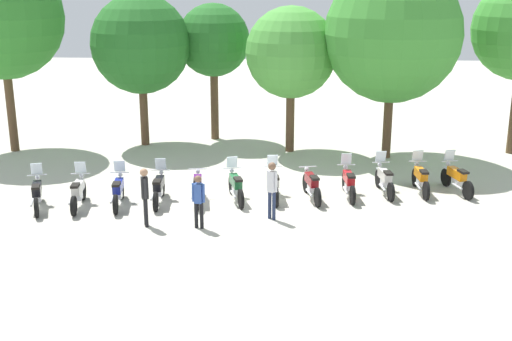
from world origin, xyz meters
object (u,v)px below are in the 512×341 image
at_px(motorcycle_4, 198,187).
at_px(tree_4, 393,34).
at_px(motorcycle_9, 384,179).
at_px(motorcycle_0, 37,193).
at_px(motorcycle_11, 457,178).
at_px(tree_3, 291,53).
at_px(motorcycle_7, 311,185).
at_px(person_2, 198,198).
at_px(motorcycle_3, 159,188).
at_px(motorcycle_2, 118,191).
at_px(tree_2, 213,41).
at_px(person_1, 145,192).
at_px(person_0, 272,186).
at_px(tree_1, 141,44).
at_px(motorcycle_6, 274,184).
at_px(motorcycle_8, 349,182).
at_px(motorcycle_10, 421,178).
at_px(tree_0, 1,18).
at_px(motorcycle_5, 236,186).
at_px(motorcycle_1, 78,192).

bearing_deg(motorcycle_4, tree_4, -56.21).
bearing_deg(motorcycle_9, motorcycle_0, 92.86).
distance_m(motorcycle_11, tree_3, 8.69).
distance_m(motorcycle_7, person_2, 4.46).
height_order(motorcycle_3, motorcycle_4, motorcycle_3).
xyz_separation_m(motorcycle_2, tree_2, (1.98, 9.48, 3.95)).
distance_m(motorcycle_11, person_1, 10.74).
height_order(person_0, tree_1, tree_1).
xyz_separation_m(motorcycle_6, motorcycle_7, (1.26, 0.03, -0.01)).
height_order(motorcycle_8, motorcycle_10, same).
bearing_deg(motorcycle_9, motorcycle_3, 92.45).
relative_size(motorcycle_2, tree_4, 0.28).
bearing_deg(motorcycle_2, motorcycle_6, -86.35).
relative_size(motorcycle_0, person_0, 1.16).
height_order(motorcycle_3, person_2, person_2).
bearing_deg(tree_0, motorcycle_3, -39.91).
height_order(motorcycle_7, motorcycle_8, motorcycle_8).
distance_m(motorcycle_5, person_1, 3.55).
bearing_deg(motorcycle_10, person_2, 114.35).
bearing_deg(tree_0, person_1, -47.89).
bearing_deg(motorcycle_0, person_0, -111.92).
xyz_separation_m(tree_0, tree_2, (8.35, 2.75, -1.12)).
height_order(motorcycle_8, tree_3, tree_3).
bearing_deg(motorcycle_9, motorcycle_8, 99.38).
bearing_deg(motorcycle_6, motorcycle_10, -86.83).
bearing_deg(motorcycle_7, motorcycle_3, 84.79).
bearing_deg(person_0, motorcycle_7, 4.97).
distance_m(motorcycle_8, person_0, 3.46).
xyz_separation_m(tree_0, tree_1, (5.37, 1.44, -1.17)).
xyz_separation_m(motorcycle_6, tree_3, (0.44, 6.37, 3.67)).
relative_size(motorcycle_5, tree_3, 0.35).
bearing_deg(motorcycle_2, tree_3, -44.55).
bearing_deg(motorcycle_3, person_1, 177.32).
bearing_deg(person_2, person_0, 123.70).
distance_m(motorcycle_1, motorcycle_9, 10.25).
relative_size(motorcycle_8, motorcycle_9, 1.00).
relative_size(motorcycle_1, motorcycle_7, 1.01).
bearing_deg(tree_2, motorcycle_4, -86.60).
height_order(person_1, tree_0, tree_0).
xyz_separation_m(motorcycle_0, motorcycle_4, (5.03, 1.01, -0.01)).
xyz_separation_m(motorcycle_8, tree_0, (-13.90, 5.33, 5.08)).
relative_size(motorcycle_10, person_2, 1.35).
xyz_separation_m(tree_0, tree_4, (15.83, -0.09, -0.57)).
bearing_deg(person_0, motorcycle_1, 120.64).
bearing_deg(motorcycle_9, tree_4, -16.36).
bearing_deg(motorcycle_5, person_2, 144.84).
bearing_deg(motorcycle_0, motorcycle_11, -97.80).
distance_m(motorcycle_8, person_2, 5.65).
bearing_deg(motorcycle_11, tree_0, 60.08).
height_order(motorcycle_8, tree_4, tree_4).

